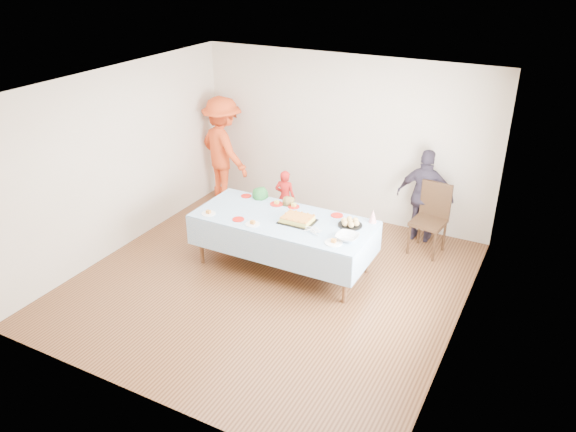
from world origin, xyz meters
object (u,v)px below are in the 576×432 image
(dining_chair, at_px, (431,214))
(birthday_cake, at_px, (298,219))
(party_table, at_px, (283,222))
(adult_left, at_px, (223,150))

(dining_chair, bearing_deg, birthday_cake, -127.88)
(birthday_cake, bearing_deg, party_table, 178.22)
(dining_chair, xyz_separation_m, adult_left, (-3.78, 0.18, 0.34))
(party_table, distance_m, birthday_cake, 0.25)
(adult_left, bearing_deg, birthday_cake, 167.52)
(birthday_cake, relative_size, adult_left, 0.25)
(party_table, bearing_deg, birthday_cake, -1.78)
(dining_chair, bearing_deg, party_table, -132.12)
(party_table, height_order, dining_chair, dining_chair)
(dining_chair, height_order, adult_left, adult_left)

